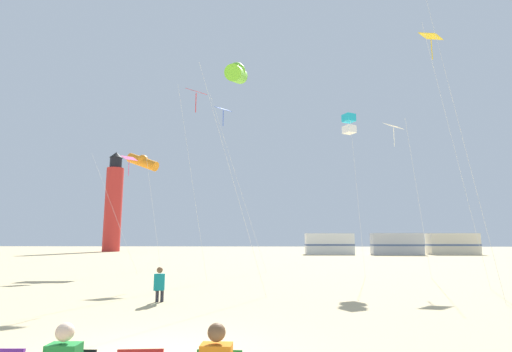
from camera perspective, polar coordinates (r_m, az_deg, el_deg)
The scene contains 13 objects.
kite_flyer_standing at distance 13.63m, azimuth -13.93°, elevation -15.05°, with size 0.40×0.55×1.16m.
kite_diamond_scarlet at distance 21.82m, azimuth -8.79°, elevation 11.13°, with size 1.72×1.55×10.24m.
kite_diamond_rainbow at distance 27.73m, azimuth -18.17°, elevation 1.95°, with size 3.43×2.46×7.69m.
kite_diamond_blue at distance 26.99m, azimuth -4.64°, elevation 8.77°, with size 3.55×3.55×11.10m.
kite_diamond_gold at distance 21.50m, azimuth 24.42°, elevation 16.88°, with size 2.17×1.88×12.00m.
kite_tube_lime at distance 17.51m, azimuth -2.84°, elevation 14.72°, with size 2.69×2.67×9.86m.
kite_tube_orange at distance 29.22m, azimuth -16.21°, elevation 2.04°, with size 2.69×2.12×8.27m.
kite_box_cyan at distance 23.60m, azimuth 13.44°, elevation 7.39°, with size 0.97×0.97×9.29m.
kite_diamond_white at distance 23.50m, azimuth 19.65°, elevation 6.14°, with size 2.20×2.20×8.59m.
lighthouse_distant at distance 69.95m, azimuth -20.12°, elevation -3.89°, with size 2.80×2.80×16.80m.
rv_van_white at distance 54.55m, azimuth 10.65°, elevation -9.73°, with size 6.51×2.54×2.80m.
rv_van_silver at distance 55.15m, azimuth 19.86°, elevation -9.34°, with size 6.54×2.64×2.80m.
rv_van_cream at distance 59.17m, azimuth 26.80°, elevation -8.86°, with size 6.45×2.37×2.80m.
Camera 1 is at (2.12, -7.07, 2.07)m, focal length 27.36 mm.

